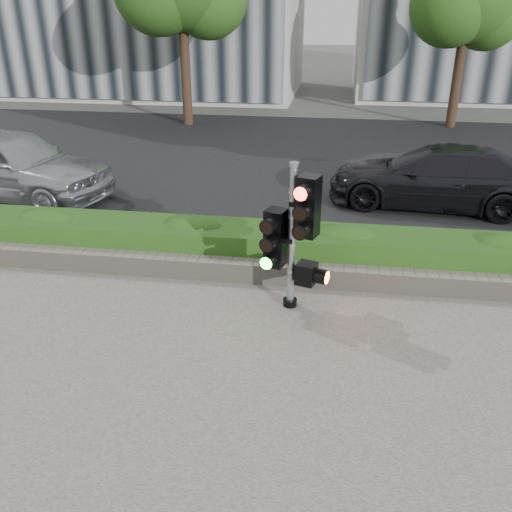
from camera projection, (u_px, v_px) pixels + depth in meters
name	position (u px, v px, depth m)	size (l,w,h in m)	color
ground	(233.00, 345.00, 7.50)	(120.00, 120.00, 0.00)	#51514C
sidewalk	(185.00, 489.00, 5.26)	(16.00, 11.00, 0.03)	#9E9389
road	(294.00, 158.00, 16.46)	(60.00, 13.00, 0.02)	black
curb	(263.00, 248.00, 10.30)	(60.00, 0.25, 0.12)	gray
stone_wall	(254.00, 271.00, 9.12)	(12.00, 0.32, 0.34)	gray
hedge	(259.00, 246.00, 9.63)	(12.00, 1.00, 0.68)	#4B882A
traffic_signal	(295.00, 230.00, 7.90)	(0.84, 0.69, 2.27)	black
car_silver	(12.00, 164.00, 12.76)	(1.95, 4.84, 1.65)	#B2B4BA
car_dark	(436.00, 177.00, 12.32)	(1.94, 4.78, 1.39)	black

